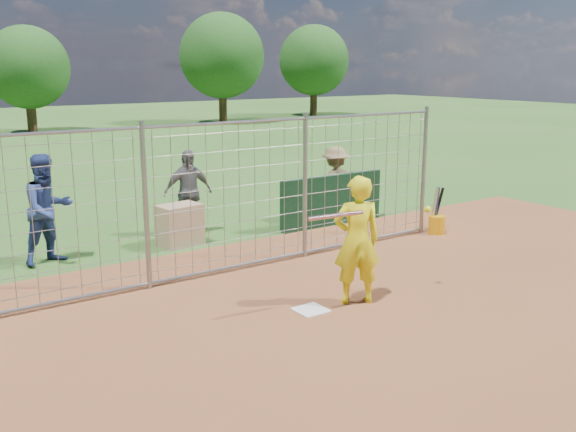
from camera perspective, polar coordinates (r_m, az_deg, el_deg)
ground at (r=9.35m, az=1.29°, el=-8.05°), size 100.00×100.00×0.00m
infield_dirt at (r=7.36m, az=15.63°, el=-14.71°), size 18.00×18.00×0.00m
home_plate at (r=9.20m, az=2.03°, el=-8.36°), size 0.43×0.43×0.02m
dugout_wall at (r=13.93m, az=3.93°, el=1.43°), size 2.60×0.20×1.10m
batter at (r=9.27m, az=6.14°, el=-2.16°), size 0.82×0.70×1.89m
bystander_a at (r=11.87m, az=-20.56°, el=0.57°), size 1.11×0.96×1.93m
bystander_b at (r=13.19m, az=-8.86°, el=2.09°), size 1.05×0.48×1.76m
bystander_c at (r=14.27m, az=4.21°, el=2.87°), size 1.10×0.66×1.67m
equipment_bin at (r=12.51m, az=-9.60°, el=-0.80°), size 0.87×0.66×0.80m
equipment_in_play at (r=8.96m, az=6.41°, el=0.19°), size 2.21×0.18×0.21m
bucket_with_bats at (r=13.56m, az=13.08°, el=-0.54°), size 0.34×0.34×0.98m
backstop_fence at (r=10.61m, az=-5.03°, el=1.58°), size 9.08×0.08×2.60m
tree_line at (r=36.13m, az=-22.08°, el=12.80°), size 44.66×6.72×6.48m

